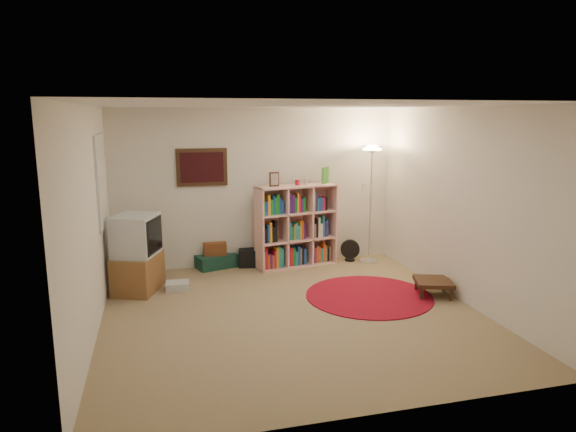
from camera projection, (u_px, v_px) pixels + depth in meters
name	position (u px, v px, depth m)	size (l,w,h in m)	color
room	(287.00, 212.00, 6.07)	(4.54, 4.54, 2.54)	#8C7552
bookshelf	(295.00, 227.00, 8.17)	(1.35, 0.61, 1.57)	#FFB6AA
floor_lamp	(372.00, 166.00, 8.18)	(0.42, 0.42, 1.92)	white
floor_fan	(350.00, 250.00, 8.51)	(0.32, 0.21, 0.36)	black
tv_stand	(137.00, 255.00, 7.01)	(0.73, 0.87, 1.07)	brown
dvd_box	(178.00, 286.00, 7.14)	(0.33, 0.28, 0.11)	silver
suitcase	(216.00, 261.00, 8.19)	(0.72, 0.58, 0.20)	#14382C
wicker_basket	(215.00, 248.00, 8.17)	(0.36, 0.26, 0.20)	brown
duffel_bag	(251.00, 257.00, 8.27)	(0.45, 0.39, 0.27)	black
paper_towel	(261.00, 258.00, 8.34)	(0.12, 0.12, 0.22)	white
red_rug	(369.00, 296.00, 6.88)	(1.70, 1.70, 0.02)	maroon
side_table	(434.00, 282.00, 6.88)	(0.60, 0.60, 0.22)	#311D11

